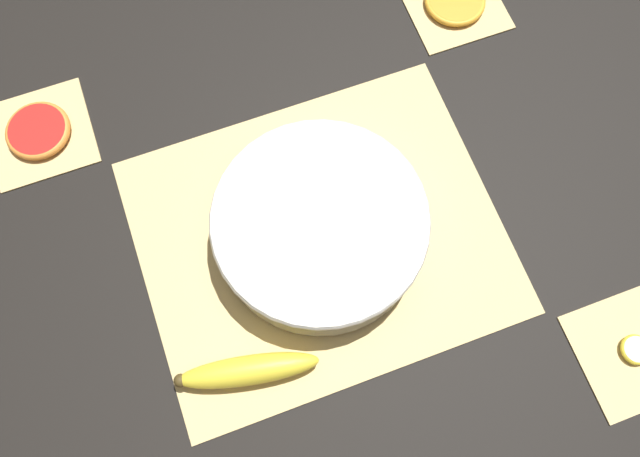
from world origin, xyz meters
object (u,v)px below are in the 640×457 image
fruit_salad_bowl (320,226)px  whole_banana (247,371)px  banana_coin_single (636,350)px  orange_slice_whole (455,1)px  grapefruit_slice (38,131)px

fruit_salad_bowl → whole_banana: 0.21m
fruit_salad_bowl → banana_coin_single: size_ratio=7.18×
fruit_salad_bowl → whole_banana: fruit_salad_bowl is taller
orange_slice_whole → banana_coin_single: size_ratio=2.41×
fruit_salad_bowl → banana_coin_single: 0.44m
orange_slice_whole → banana_coin_single: 0.58m
orange_slice_whole → banana_coin_single: (0.00, -0.58, -0.00)m
whole_banana → banana_coin_single: whole_banana is taller
orange_slice_whole → banana_coin_single: orange_slice_whole is taller
fruit_salad_bowl → grapefruit_slice: fruit_salad_bowl is taller
whole_banana → banana_coin_single: 0.50m
whole_banana → banana_coin_single: (0.48, -0.15, -0.01)m
banana_coin_single → fruit_salad_bowl: bearing=138.9°
whole_banana → grapefruit_slice: whole_banana is taller
orange_slice_whole → banana_coin_single: bearing=-90.0°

